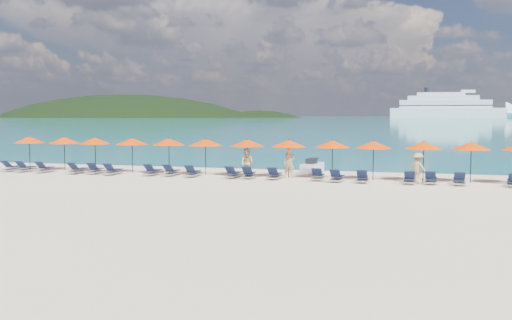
# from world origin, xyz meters

# --- Properties ---
(ground) EXTENTS (1400.00, 1400.00, 0.00)m
(ground) POSITION_xyz_m (0.00, 0.00, 0.00)
(ground) COLOR beige
(sea) EXTENTS (1600.00, 1300.00, 0.01)m
(sea) POSITION_xyz_m (0.00, 660.00, 0.01)
(sea) COLOR #1FA9B2
(sea) RESTS_ON ground
(headland_main) EXTENTS (374.00, 242.00, 126.50)m
(headland_main) POSITION_xyz_m (-300.00, 540.00, -38.00)
(headland_main) COLOR black
(headland_main) RESTS_ON ground
(headland_small) EXTENTS (162.00, 126.00, 85.50)m
(headland_small) POSITION_xyz_m (-150.00, 560.00, -35.00)
(headland_small) COLOR black
(headland_small) RESTS_ON ground
(cruise_ship) EXTENTS (127.79, 21.42, 35.54)m
(cruise_ship) POSITION_xyz_m (51.73, 558.56, 9.25)
(cruise_ship) COLOR silver
(cruise_ship) RESTS_ON ground
(jetski) EXTENTS (1.19, 2.59, 0.89)m
(jetski) POSITION_xyz_m (2.20, 8.61, 0.37)
(jetski) COLOR white
(jetski) RESTS_ON ground
(beachgoer_a) EXTENTS (0.72, 0.53, 1.81)m
(beachgoer_a) POSITION_xyz_m (1.45, 5.06, 0.91)
(beachgoer_a) COLOR tan
(beachgoer_a) RESTS_ON ground
(beachgoer_b) EXTENTS (0.95, 0.72, 1.73)m
(beachgoer_b) POSITION_xyz_m (-1.02, 4.76, 0.87)
(beachgoer_b) COLOR tan
(beachgoer_b) RESTS_ON ground
(beachgoer_c) EXTENTS (1.17, 0.99, 1.66)m
(beachgoer_c) POSITION_xyz_m (8.69, 4.46, 0.83)
(beachgoer_c) COLOR tan
(beachgoer_c) RESTS_ON ground
(umbrella_0) EXTENTS (2.10, 2.10, 2.28)m
(umbrella_0) POSITION_xyz_m (-16.57, 5.55, 2.02)
(umbrella_0) COLOR black
(umbrella_0) RESTS_ON ground
(umbrella_1) EXTENTS (2.10, 2.10, 2.28)m
(umbrella_1) POSITION_xyz_m (-13.83, 5.48, 2.02)
(umbrella_1) COLOR black
(umbrella_1) RESTS_ON ground
(umbrella_2) EXTENTS (2.10, 2.10, 2.28)m
(umbrella_2) POSITION_xyz_m (-11.46, 5.34, 2.02)
(umbrella_2) COLOR black
(umbrella_2) RESTS_ON ground
(umbrella_3) EXTENTS (2.10, 2.10, 2.28)m
(umbrella_3) POSITION_xyz_m (-8.84, 5.38, 2.02)
(umbrella_3) COLOR black
(umbrella_3) RESTS_ON ground
(umbrella_4) EXTENTS (2.10, 2.10, 2.28)m
(umbrella_4) POSITION_xyz_m (-6.34, 5.48, 2.02)
(umbrella_4) COLOR black
(umbrella_4) RESTS_ON ground
(umbrella_5) EXTENTS (2.10, 2.10, 2.28)m
(umbrella_5) POSITION_xyz_m (-3.88, 5.43, 2.02)
(umbrella_5) COLOR black
(umbrella_5) RESTS_ON ground
(umbrella_6) EXTENTS (2.10, 2.10, 2.28)m
(umbrella_6) POSITION_xyz_m (-1.22, 5.42, 2.02)
(umbrella_6) COLOR black
(umbrella_6) RESTS_ON ground
(umbrella_7) EXTENTS (2.10, 2.10, 2.28)m
(umbrella_7) POSITION_xyz_m (1.34, 5.44, 2.02)
(umbrella_7) COLOR black
(umbrella_7) RESTS_ON ground
(umbrella_8) EXTENTS (2.10, 2.10, 2.28)m
(umbrella_8) POSITION_xyz_m (3.90, 5.58, 2.02)
(umbrella_8) COLOR black
(umbrella_8) RESTS_ON ground
(umbrella_9) EXTENTS (2.10, 2.10, 2.28)m
(umbrella_9) POSITION_xyz_m (6.25, 5.32, 2.02)
(umbrella_9) COLOR black
(umbrella_9) RESTS_ON ground
(umbrella_10) EXTENTS (2.10, 2.10, 2.28)m
(umbrella_10) POSITION_xyz_m (8.98, 5.49, 2.02)
(umbrella_10) COLOR black
(umbrella_10) RESTS_ON ground
(umbrella_11) EXTENTS (2.10, 2.10, 2.28)m
(umbrella_11) POSITION_xyz_m (11.47, 5.51, 2.02)
(umbrella_11) COLOR black
(umbrella_11) RESTS_ON ground
(lounger_0) EXTENTS (0.66, 1.71, 0.66)m
(lounger_0) POSITION_xyz_m (-16.95, 4.21, 0.24)
(lounger_0) COLOR silver
(lounger_0) RESTS_ON ground
(lounger_1) EXTENTS (0.70, 1.73, 0.66)m
(lounger_1) POSITION_xyz_m (-15.84, 4.16, 0.24)
(lounger_1) COLOR silver
(lounger_1) RESTS_ON ground
(lounger_2) EXTENTS (0.74, 1.74, 0.66)m
(lounger_2) POSITION_xyz_m (-14.42, 4.17, 0.24)
(lounger_2) COLOR silver
(lounger_2) RESTS_ON ground
(lounger_3) EXTENTS (0.68, 1.72, 0.66)m
(lounger_3) POSITION_xyz_m (-11.99, 4.13, 0.24)
(lounger_3) COLOR silver
(lounger_3) RESTS_ON ground
(lounger_4) EXTENTS (0.77, 1.75, 0.66)m
(lounger_4) POSITION_xyz_m (-10.78, 4.27, 0.24)
(lounger_4) COLOR silver
(lounger_4) RESTS_ON ground
(lounger_5) EXTENTS (0.65, 1.71, 0.66)m
(lounger_5) POSITION_xyz_m (-9.48, 4.06, 0.24)
(lounger_5) COLOR silver
(lounger_5) RESTS_ON ground
(lounger_6) EXTENTS (0.66, 1.71, 0.66)m
(lounger_6) POSITION_xyz_m (-6.94, 4.38, 0.24)
(lounger_6) COLOR silver
(lounger_6) RESTS_ON ground
(lounger_7) EXTENTS (0.62, 1.70, 0.66)m
(lounger_7) POSITION_xyz_m (-5.71, 4.41, 0.24)
(lounger_7) COLOR silver
(lounger_7) RESTS_ON ground
(lounger_8) EXTENTS (0.69, 1.73, 0.66)m
(lounger_8) POSITION_xyz_m (-4.29, 4.31, 0.24)
(lounger_8) COLOR silver
(lounger_8) RESTS_ON ground
(lounger_9) EXTENTS (0.71, 1.73, 0.66)m
(lounger_9) POSITION_xyz_m (-1.74, 4.31, 0.24)
(lounger_9) COLOR silver
(lounger_9) RESTS_ON ground
(lounger_10) EXTENTS (0.75, 1.74, 0.66)m
(lounger_10) POSITION_xyz_m (-0.79, 4.33, 0.24)
(lounger_10) COLOR silver
(lounger_10) RESTS_ON ground
(lounger_11) EXTENTS (0.63, 1.71, 0.66)m
(lounger_11) POSITION_xyz_m (0.75, 4.33, 0.24)
(lounger_11) COLOR silver
(lounger_11) RESTS_ON ground
(lounger_12) EXTENTS (0.66, 1.71, 0.66)m
(lounger_12) POSITION_xyz_m (3.26, 4.44, 0.24)
(lounger_12) COLOR silver
(lounger_12) RESTS_ON ground
(lounger_13) EXTENTS (0.74, 1.74, 0.66)m
(lounger_13) POSITION_xyz_m (4.37, 4.09, 0.24)
(lounger_13) COLOR silver
(lounger_13) RESTS_ON ground
(lounger_14) EXTENTS (0.65, 1.71, 0.66)m
(lounger_14) POSITION_xyz_m (5.77, 4.11, 0.24)
(lounger_14) COLOR silver
(lounger_14) RESTS_ON ground
(lounger_15) EXTENTS (0.62, 1.70, 0.66)m
(lounger_15) POSITION_xyz_m (8.26, 4.17, 0.24)
(lounger_15) COLOR silver
(lounger_15) RESTS_ON ground
(lounger_16) EXTENTS (0.78, 1.75, 0.66)m
(lounger_16) POSITION_xyz_m (9.38, 4.37, 0.24)
(lounger_16) COLOR silver
(lounger_16) RESTS_ON ground
(lounger_17) EXTENTS (0.67, 1.72, 0.66)m
(lounger_17) POSITION_xyz_m (10.80, 4.28, 0.24)
(lounger_17) COLOR silver
(lounger_17) RESTS_ON ground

